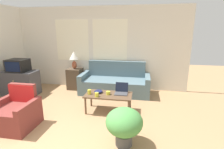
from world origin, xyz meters
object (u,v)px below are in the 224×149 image
at_px(armchair, 17,114).
at_px(table_lamp, 74,57).
at_px(cup_white, 108,93).
at_px(potted_plant, 124,123).
at_px(television, 18,65).
at_px(cup_navy, 89,92).
at_px(laptop, 121,91).
at_px(coffee_table, 109,96).
at_px(snack_bowl, 98,91).
at_px(cup_yellow, 97,95).
at_px(couch, 115,84).

relative_size(armchair, table_lamp, 1.48).
bearing_deg(armchair, cup_white, 29.35).
bearing_deg(potted_plant, television, 151.04).
bearing_deg(cup_navy, laptop, 13.64).
xyz_separation_m(coffee_table, snack_bowl, (-0.26, 0.06, 0.08)).
distance_m(television, cup_white, 2.89).
xyz_separation_m(armchair, cup_yellow, (1.45, 0.76, 0.22)).
distance_m(armchair, table_lamp, 2.54).
xyz_separation_m(couch, television, (-2.74, -0.67, 0.62)).
xyz_separation_m(couch, cup_yellow, (-0.18, -1.51, 0.21)).
bearing_deg(armchair, cup_navy, 35.76).
relative_size(table_lamp, cup_navy, 5.21).
height_order(coffee_table, snack_bowl, snack_bowl).
relative_size(cup_navy, snack_bowl, 0.53).
bearing_deg(snack_bowl, cup_yellow, -84.38).
relative_size(television, cup_yellow, 5.67).
height_order(couch, laptop, couch).
bearing_deg(coffee_table, table_lamp, 134.04).
bearing_deg(couch, cup_navy, -105.75).
height_order(cup_navy, cup_white, cup_navy).
relative_size(coffee_table, cup_navy, 10.23).
bearing_deg(snack_bowl, laptop, 6.01).
xyz_separation_m(cup_navy, snack_bowl, (0.19, 0.12, -0.02)).
distance_m(television, snack_bowl, 2.64).
distance_m(cup_yellow, cup_white, 0.29).
bearing_deg(television, snack_bowl, -13.09).
relative_size(couch, cup_navy, 19.59).
bearing_deg(laptop, cup_navy, -166.36).
bearing_deg(coffee_table, armchair, -150.39).
distance_m(armchair, potted_plant, 2.19).
bearing_deg(table_lamp, couch, -5.36).
bearing_deg(snack_bowl, television, 166.91).
bearing_deg(table_lamp, laptop, -38.35).
xyz_separation_m(table_lamp, cup_white, (1.39, -1.46, -0.56)).
bearing_deg(armchair, snack_bowl, 35.35).
xyz_separation_m(laptop, cup_yellow, (-0.52, -0.31, -0.01)).
distance_m(coffee_table, cup_yellow, 0.32).
height_order(cup_white, potted_plant, potted_plant).
relative_size(cup_navy, cup_white, 1.07).
distance_m(armchair, laptop, 2.25).
height_order(armchair, cup_navy, armchair).
distance_m(television, cup_navy, 2.48).
distance_m(laptop, cup_yellow, 0.60).
bearing_deg(laptop, couch, 105.71).
bearing_deg(laptop, coffee_table, -158.38).
distance_m(couch, armchair, 2.80).
height_order(laptop, snack_bowl, laptop).
relative_size(armchair, coffee_table, 0.75).
xyz_separation_m(cup_yellow, cup_white, (0.22, 0.18, -0.01)).
distance_m(table_lamp, potted_plant, 3.29).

